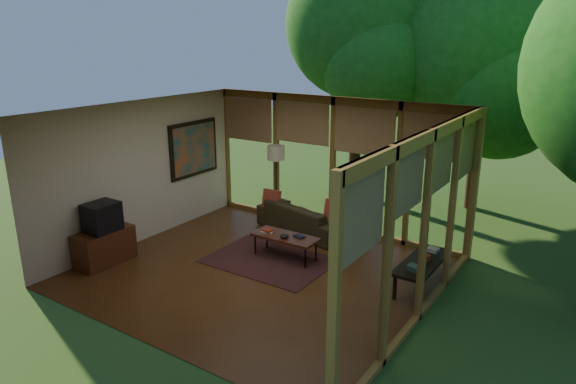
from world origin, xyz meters
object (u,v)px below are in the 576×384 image
Objects in this scene: media_cabinet at (104,247)px; television at (102,217)px; sofa at (303,218)px; side_console at (419,262)px; floor_lamp at (276,157)px; coffee_table at (285,237)px.

television is at bearing 0.00° from media_cabinet.
media_cabinet is (-2.10, -3.19, 0.01)m from sofa.
television is at bearing -156.12° from side_console.
sofa is 1.44× the size of side_console.
media_cabinet is at bearing 180.00° from television.
television is 3.67m from floor_lamp.
side_console is (4.85, 2.15, -0.44)m from television.
sofa is 3.82m from media_cabinet.
sofa is 1.39m from floor_lamp.
floor_lamp is (1.27, 3.40, 0.56)m from television.
sofa reaches higher than coffee_table.
floor_lamp reaches higher than television.
coffee_table is (0.41, -1.28, 0.10)m from sofa.
sofa is at bearing 56.58° from media_cabinet.
media_cabinet is 3.15m from coffee_table.
television is (-2.08, -3.19, 0.56)m from sofa.
media_cabinet is 5.32m from side_console.
side_console is at bearing 23.88° from television.
coffee_table is (1.22, -1.49, -1.01)m from floor_lamp.
television reaches higher than media_cabinet.
side_console is (2.77, -1.04, 0.12)m from sofa.
coffee_table is 2.37m from side_console.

